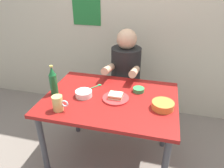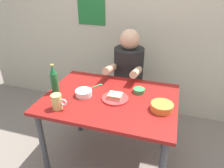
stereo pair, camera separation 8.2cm
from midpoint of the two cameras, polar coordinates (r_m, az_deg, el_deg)
name	(u,v)px [view 2 (the right image)]	position (r m, az deg, el deg)	size (l,w,h in m)	color
ground_plane	(111,160)	(2.23, 0.71, -20.05)	(6.00, 6.00, 0.00)	slate
wall_back	(138,9)	(2.55, 8.02, 19.54)	(4.40, 0.09, 2.60)	#BCB299
dining_table	(110,106)	(1.81, 0.83, -6.16)	(1.10, 0.80, 0.74)	maroon
stool	(127,99)	(2.48, 5.14, -4.11)	(0.34, 0.34, 0.45)	#4C4C51
person_seated	(128,67)	(2.28, 5.52, 4.67)	(0.33, 0.56, 0.72)	black
plate_orange	(115,98)	(1.73, 2.22, -3.94)	(0.22, 0.22, 0.01)	red
sandwich	(115,96)	(1.72, 2.24, -3.23)	(0.11, 0.09, 0.04)	beige
beer_mug	(57,102)	(1.63, -13.36, -4.73)	(0.13, 0.08, 0.12)	#D1BC66
beer_bottle	(54,80)	(1.83, -14.27, 1.06)	(0.06, 0.06, 0.26)	#19602D
dip_bowl_green	(139,90)	(1.84, 8.64, -1.71)	(0.10, 0.10, 0.03)	#388C4C
soup_bowl_orange	(162,106)	(1.64, 14.84, -5.95)	(0.17, 0.17, 0.05)	orange
rice_bowl_white	(84,93)	(1.78, -6.42, -2.37)	(0.14, 0.14, 0.05)	silver
spoon	(99,85)	(1.93, -2.48, -0.38)	(0.09, 0.10, 0.01)	#26A559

